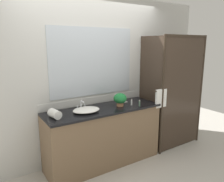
# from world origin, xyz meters

# --- Properties ---
(ground_plane) EXTENTS (8.00, 8.00, 0.00)m
(ground_plane) POSITION_xyz_m (0.00, 0.00, 0.00)
(ground_plane) COLOR #B7B2A8
(wall_back_with_mirror) EXTENTS (4.40, 0.06, 2.60)m
(wall_back_with_mirror) POSITION_xyz_m (0.00, 0.34, 1.31)
(wall_back_with_mirror) COLOR silver
(wall_back_with_mirror) RESTS_ON ground_plane
(vanity_cabinet) EXTENTS (1.80, 0.58, 0.90)m
(vanity_cabinet) POSITION_xyz_m (0.00, 0.01, 0.45)
(vanity_cabinet) COLOR brown
(vanity_cabinet) RESTS_ON ground_plane
(shower_enclosure) EXTENTS (1.20, 0.59, 2.00)m
(shower_enclosure) POSITION_xyz_m (1.28, -0.19, 1.03)
(shower_enclosure) COLOR #2D2319
(shower_enclosure) RESTS_ON ground_plane
(sink_basin) EXTENTS (0.39, 0.31, 0.06)m
(sink_basin) POSITION_xyz_m (-0.30, -0.02, 0.93)
(sink_basin) COLOR white
(sink_basin) RESTS_ON vanity_cabinet
(faucet) EXTENTS (0.17, 0.13, 0.14)m
(faucet) POSITION_xyz_m (-0.30, 0.15, 0.94)
(faucet) COLOR silver
(faucet) RESTS_ON vanity_cabinet
(potted_plant) EXTENTS (0.20, 0.20, 0.21)m
(potted_plant) POSITION_xyz_m (0.28, -0.03, 1.02)
(potted_plant) COLOR #B77A51
(potted_plant) RESTS_ON vanity_cabinet
(soap_dish) EXTENTS (0.10, 0.07, 0.04)m
(soap_dish) POSITION_xyz_m (0.46, 0.12, 0.91)
(soap_dish) COLOR silver
(soap_dish) RESTS_ON vanity_cabinet
(amenity_bottle_body_wash) EXTENTS (0.02, 0.02, 0.10)m
(amenity_bottle_body_wash) POSITION_xyz_m (0.53, -0.20, 0.95)
(amenity_bottle_body_wash) COLOR #4C7056
(amenity_bottle_body_wash) RESTS_ON vanity_cabinet
(amenity_bottle_shampoo) EXTENTS (0.03, 0.03, 0.10)m
(amenity_bottle_shampoo) POSITION_xyz_m (0.46, -0.09, 0.95)
(amenity_bottle_shampoo) COLOR white
(amenity_bottle_shampoo) RESTS_ON vanity_cabinet
(amenity_bottle_conditioner) EXTENTS (0.03, 0.03, 0.10)m
(amenity_bottle_conditioner) POSITION_xyz_m (0.39, 0.21, 0.95)
(amenity_bottle_conditioner) COLOR #4C7056
(amenity_bottle_conditioner) RESTS_ON vanity_cabinet
(rolled_towel_near_edge) EXTENTS (0.14, 0.21, 0.11)m
(rolled_towel_near_edge) POSITION_xyz_m (-0.76, -0.03, 0.96)
(rolled_towel_near_edge) COLOR white
(rolled_towel_near_edge) RESTS_ON vanity_cabinet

